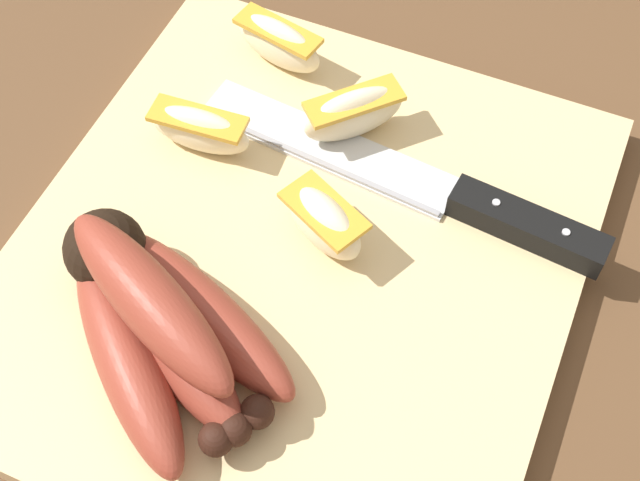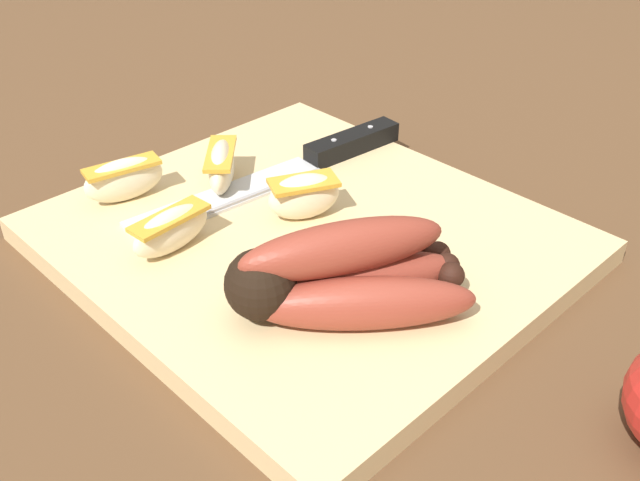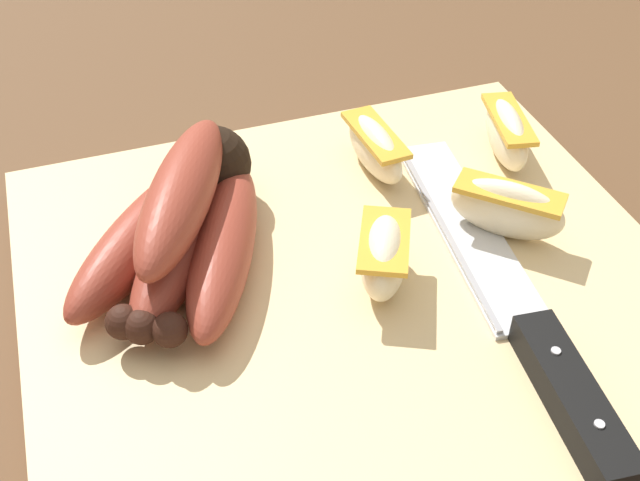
{
  "view_description": "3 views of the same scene",
  "coord_description": "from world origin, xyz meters",
  "px_view_note": "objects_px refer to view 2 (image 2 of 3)",
  "views": [
    {
      "loc": [
        0.25,
        0.13,
        0.48
      ],
      "look_at": [
        -0.01,
        0.03,
        0.05
      ],
      "focal_mm": 49.21,
      "sensor_mm": 36.0,
      "label": 1
    },
    {
      "loc": [
        0.35,
        -0.32,
        0.34
      ],
      "look_at": [
        0.02,
        -0.0,
        0.03
      ],
      "focal_mm": 40.97,
      "sensor_mm": 36.0,
      "label": 2
    },
    {
      "loc": [
        0.12,
        0.32,
        0.34
      ],
      "look_at": [
        0.0,
        -0.01,
        0.03
      ],
      "focal_mm": 45.02,
      "sensor_mm": 36.0,
      "label": 3
    }
  ],
  "objects_px": {
    "apple_wedge_near": "(221,165)",
    "apple_wedge_extra": "(304,195)",
    "banana_bunch": "(342,275)",
    "apple_wedge_middle": "(124,179)",
    "apple_wedge_far": "(171,229)",
    "chefs_knife": "(312,160)"
  },
  "relations": [
    {
      "from": "apple_wedge_near",
      "to": "apple_wedge_extra",
      "type": "xyz_separation_m",
      "value": [
        0.09,
        0.02,
        0.0
      ]
    },
    {
      "from": "banana_bunch",
      "to": "apple_wedge_extra",
      "type": "xyz_separation_m",
      "value": [
        -0.1,
        0.06,
        -0.0
      ]
    },
    {
      "from": "banana_bunch",
      "to": "apple_wedge_middle",
      "type": "relative_size",
      "value": 2.35
    },
    {
      "from": "apple_wedge_far",
      "to": "apple_wedge_extra",
      "type": "bearing_deg",
      "value": 70.74
    },
    {
      "from": "apple_wedge_near",
      "to": "apple_wedge_middle",
      "type": "height_order",
      "value": "same"
    },
    {
      "from": "apple_wedge_near",
      "to": "apple_wedge_far",
      "type": "relative_size",
      "value": 0.94
    },
    {
      "from": "banana_bunch",
      "to": "apple_wedge_near",
      "type": "bearing_deg",
      "value": 166.98
    },
    {
      "from": "apple_wedge_near",
      "to": "apple_wedge_extra",
      "type": "bearing_deg",
      "value": 10.4
    },
    {
      "from": "banana_bunch",
      "to": "chefs_knife",
      "type": "relative_size",
      "value": 0.59
    },
    {
      "from": "chefs_knife",
      "to": "apple_wedge_near",
      "type": "bearing_deg",
      "value": -109.47
    },
    {
      "from": "apple_wedge_near",
      "to": "banana_bunch",
      "type": "bearing_deg",
      "value": -13.02
    },
    {
      "from": "apple_wedge_far",
      "to": "apple_wedge_extra",
      "type": "relative_size",
      "value": 1.09
    },
    {
      "from": "banana_bunch",
      "to": "apple_wedge_far",
      "type": "height_order",
      "value": "banana_bunch"
    },
    {
      "from": "chefs_knife",
      "to": "apple_wedge_far",
      "type": "bearing_deg",
      "value": -82.52
    },
    {
      "from": "apple_wedge_middle",
      "to": "apple_wedge_far",
      "type": "xyz_separation_m",
      "value": [
        0.09,
        -0.02,
        -0.0
      ]
    },
    {
      "from": "banana_bunch",
      "to": "apple_wedge_far",
      "type": "distance_m",
      "value": 0.14
    },
    {
      "from": "apple_wedge_far",
      "to": "apple_wedge_middle",
      "type": "bearing_deg",
      "value": 170.39
    },
    {
      "from": "apple_wedge_near",
      "to": "apple_wedge_middle",
      "type": "bearing_deg",
      "value": -118.54
    },
    {
      "from": "banana_bunch",
      "to": "apple_wedge_middle",
      "type": "xyz_separation_m",
      "value": [
        -0.22,
        -0.03,
        -0.01
      ]
    },
    {
      "from": "apple_wedge_middle",
      "to": "apple_wedge_near",
      "type": "bearing_deg",
      "value": 61.46
    },
    {
      "from": "apple_wedge_middle",
      "to": "apple_wedge_extra",
      "type": "relative_size",
      "value": 1.1
    },
    {
      "from": "banana_bunch",
      "to": "apple_wedge_far",
      "type": "bearing_deg",
      "value": -161.93
    }
  ]
}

